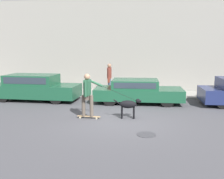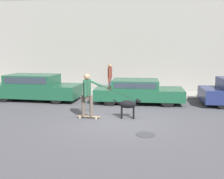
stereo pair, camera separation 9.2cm
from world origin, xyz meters
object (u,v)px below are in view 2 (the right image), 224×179
at_px(parked_car_0, 35,88).
at_px(dog, 128,105).
at_px(parked_car_1, 138,91).
at_px(skateboarder, 87,93).
at_px(pedestrian_with_bag, 110,77).

relative_size(parked_car_0, dog, 4.27).
bearing_deg(parked_car_1, skateboarder, -120.86).
bearing_deg(parked_car_1, pedestrian_with_bag, 128.84).
bearing_deg(skateboarder, parked_car_1, 63.74).
height_order(dog, pedestrian_with_bag, pedestrian_with_bag).
xyz_separation_m(dog, pedestrian_with_bag, (-1.44, 4.96, 0.54)).
xyz_separation_m(dog, skateboarder, (-1.55, -0.21, 0.47)).
distance_m(parked_car_0, skateboarder, 4.73).
bearing_deg(skateboarder, dog, 11.18).
bearing_deg(parked_car_0, parked_car_1, 1.98).
distance_m(skateboarder, pedestrian_with_bag, 5.17).
height_order(parked_car_0, skateboarder, skateboarder).
distance_m(parked_car_1, skateboarder, 3.65).
bearing_deg(dog, parked_car_0, 146.16).
height_order(parked_car_0, dog, parked_car_0).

